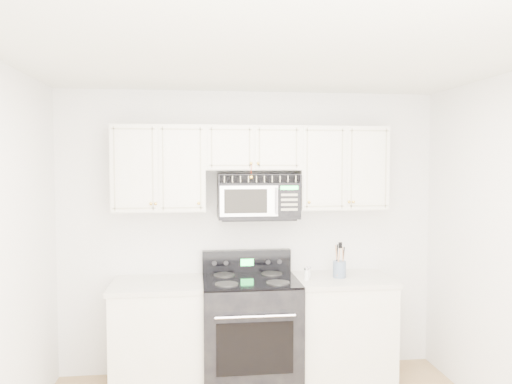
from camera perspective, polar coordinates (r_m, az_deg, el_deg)
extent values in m
cube|color=silver|center=(2.97, 3.12, 16.11)|extent=(3.50, 3.50, 0.01)
cube|color=white|center=(4.68, -0.66, -4.56)|extent=(3.50, 0.01, 2.60)
cube|color=beige|center=(4.56, -10.66, -15.98)|extent=(0.82, 0.63, 0.88)
cube|color=silver|center=(4.43, -10.73, -10.35)|extent=(0.86, 0.65, 0.04)
cube|color=black|center=(4.74, -10.57, -20.28)|extent=(0.82, 0.55, 0.10)
cube|color=beige|center=(4.73, 9.82, -15.24)|extent=(0.82, 0.63, 0.88)
cube|color=silver|center=(4.60, 9.87, -9.81)|extent=(0.86, 0.65, 0.04)
cube|color=black|center=(4.90, 9.63, -19.42)|extent=(0.82, 0.55, 0.10)
cube|color=black|center=(4.53, -0.66, -15.77)|extent=(0.82, 0.70, 0.92)
cube|color=black|center=(4.20, -0.11, -17.48)|extent=(0.63, 0.01, 0.43)
cylinder|color=silver|center=(4.09, -0.06, -14.06)|extent=(0.65, 0.02, 0.02)
cube|color=black|center=(4.40, -0.66, -10.04)|extent=(0.82, 0.70, 0.02)
cube|color=black|center=(4.68, -1.08, -7.94)|extent=(0.82, 0.08, 0.22)
cube|color=#24F051|center=(4.64, -1.02, -8.05)|extent=(0.12, 0.00, 0.06)
cube|color=beige|center=(4.45, -10.99, 2.66)|extent=(0.80, 0.33, 0.75)
cube|color=beige|center=(4.63, 9.70, 2.69)|extent=(0.80, 0.33, 0.75)
cube|color=beige|center=(4.47, -0.44, 5.03)|extent=(0.84, 0.33, 0.39)
sphere|color=gold|center=(4.28, -11.39, -1.32)|extent=(0.03, 0.03, 0.03)
sphere|color=gold|center=(4.27, -6.57, -1.29)|extent=(0.03, 0.03, 0.03)
sphere|color=gold|center=(4.38, 6.10, -1.17)|extent=(0.03, 0.03, 0.03)
sphere|color=gold|center=(4.47, 10.59, -1.12)|extent=(0.03, 0.03, 0.03)
sphere|color=gold|center=(4.28, -0.56, 3.30)|extent=(0.03, 0.03, 0.03)
sphere|color=gold|center=(4.29, 0.24, 3.30)|extent=(0.03, 0.03, 0.03)
cylinder|color=#B5280F|center=(4.28, -0.55, 2.53)|extent=(0.01, 0.00, 0.11)
sphere|color=gold|center=(4.28, -0.55, 1.70)|extent=(0.04, 0.04, 0.04)
cube|color=black|center=(4.47, 0.21, -0.44)|extent=(0.72, 0.36, 0.40)
cube|color=#A9A48A|center=(4.29, 0.49, 1.49)|extent=(0.70, 0.01, 0.07)
cube|color=#BABABA|center=(4.28, -0.79, -1.05)|extent=(0.50, 0.01, 0.27)
cube|color=black|center=(4.27, -1.18, -1.06)|extent=(0.37, 0.01, 0.21)
cube|color=black|center=(4.33, 3.82, -1.01)|extent=(0.20, 0.01, 0.27)
cube|color=#24F051|center=(4.32, 3.84, 0.49)|extent=(0.16, 0.00, 0.03)
cylinder|color=silver|center=(4.28, 2.42, -1.06)|extent=(0.02, 0.02, 0.23)
cylinder|color=slate|center=(4.57, 9.51, -8.70)|extent=(0.12, 0.12, 0.15)
cylinder|color=#AC754F|center=(4.57, 9.92, -7.78)|extent=(0.01, 0.01, 0.25)
cylinder|color=black|center=(4.58, 9.23, -7.62)|extent=(0.01, 0.01, 0.27)
cylinder|color=#AC754F|center=(4.52, 9.43, -7.63)|extent=(0.01, 0.01, 0.29)
cylinder|color=black|center=(4.57, 9.91, -7.78)|extent=(0.01, 0.01, 0.25)
cylinder|color=#AC754F|center=(4.58, 9.22, -7.62)|extent=(0.01, 0.01, 0.27)
cylinder|color=silver|center=(4.43, 5.80, -9.42)|extent=(0.04, 0.04, 0.09)
cylinder|color=silver|center=(4.42, 5.81, -8.73)|extent=(0.05, 0.05, 0.02)
cylinder|color=silver|center=(4.54, 6.03, -9.18)|extent=(0.04, 0.04, 0.08)
cylinder|color=silver|center=(4.53, 6.04, -8.57)|extent=(0.04, 0.04, 0.02)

